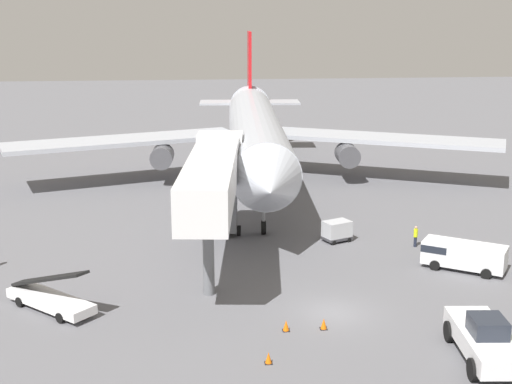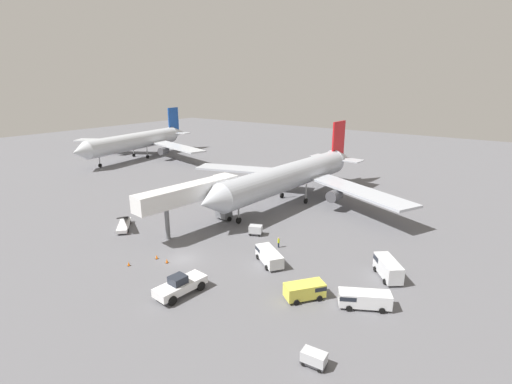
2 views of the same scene
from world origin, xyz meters
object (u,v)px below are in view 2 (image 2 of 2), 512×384
Objects in this scene: service_van_mid_left at (388,267)px; safety_cone_bravo at (157,257)px; belt_loader_truck at (124,224)px; service_van_rear_right at (269,255)px; service_van_rear_left at (306,290)px; safety_cone_alpha at (129,264)px; airplane_background at (138,141)px; safety_cone_charlie at (167,261)px; pushback_tug at (180,285)px; ground_crew_worker_foreground at (279,242)px; jet_bridge at (195,194)px; baggage_cart_far_right at (256,230)px; service_van_mid_right at (363,299)px; baggage_cart_near_right at (314,358)px; airplane_at_gate at (292,175)px; ground_crew_worker_midground at (140,205)px.

safety_cone_bravo is (-27.40, -13.79, -1.03)m from service_van_mid_left.
belt_loader_truck is 26.83m from service_van_rear_right.
safety_cone_alpha is at bearing -163.03° from service_van_rear_left.
airplane_background is (-82.68, 40.45, 4.39)m from service_van_rear_left.
belt_loader_truck is 9.30× the size of safety_cone_charlie.
pushback_tug is at bearing -34.32° from airplane_background.
service_van_rear_right is at bearing -72.18° from ground_crew_worker_foreground.
baggage_cart_far_right is (9.44, 3.70, -5.19)m from jet_bridge.
baggage_cart_near_right is (-0.18, -10.98, -0.32)m from service_van_mid_right.
service_van_rear_left is at bearing -26.07° from airplane_background.
service_van_rear_right is at bearing -25.61° from airplane_background.
service_van_mid_left reaches higher than ground_crew_worker_foreground.
baggage_cart_far_right reaches higher than safety_cone_alpha.
airplane_at_gate is at bearing 90.57° from safety_cone_charlie.
belt_loader_truck is 9.36× the size of safety_cone_bravo.
service_van_rear_left is 0.93× the size of service_van_mid_left.
service_van_mid_left reaches higher than baggage_cart_far_right.
ground_crew_worker_midground is at bearing 168.44° from service_van_rear_left.
jet_bridge is 10.44× the size of ground_crew_worker_midground.
safety_cone_bravo is at bearing -148.12° from service_van_rear_right.
service_van_rear_left is at bearing 32.50° from pushback_tug.
airplane_at_gate is at bearing 86.99° from safety_cone_bravo.
service_van_mid_right is at bearing -10.72° from service_van_rear_right.
safety_cone_charlie is at bearing -89.43° from airplane_at_gate.
baggage_cart_far_right is 73.40m from airplane_background.
airplane_background is at bearing 154.39° from service_van_rear_right.
jet_bridge is 11.39m from baggage_cart_far_right.
service_van_mid_right is 0.11× the size of airplane_background.
airplane_at_gate is 23.10m from ground_crew_worker_foreground.
belt_loader_truck is 1.00× the size of service_van_mid_right.
service_van_mid_left is at bearing 60.23° from service_van_rear_left.
ground_crew_worker_midground is 53.51m from airplane_background.
ground_crew_worker_foreground is (-15.56, 18.54, 0.10)m from baggage_cart_near_right.
service_van_mid_right is 10.98m from baggage_cart_near_right.
safety_cone_alpha is 3.81m from safety_cone_bravo.
baggage_cart_far_right is 5.85m from ground_crew_worker_foreground.
jet_bridge is 31.21m from service_van_mid_left.
ground_crew_worker_midground is (-28.08, 15.95, -0.14)m from pushback_tug.
ground_crew_worker_midground is at bearing 172.42° from service_van_mid_right.
belt_loader_truck is at bearing 159.55° from pushback_tug.
service_van_mid_right is 27.94m from safety_cone_bravo.
belt_loader_truck reaches higher than safety_cone_charlie.
service_van_rear_left is 19.71m from safety_cone_charlie.
service_van_rear_right is at bearing -158.56° from service_van_mid_left.
baggage_cart_near_right is at bearing -44.33° from service_van_rear_right.
baggage_cart_near_right is at bearing -90.60° from service_van_mid_left.
pushback_tug reaches higher than service_van_rear_left.
airplane_at_gate is 33.90m from safety_cone_bravo.
belt_loader_truck is at bearing -54.16° from ground_crew_worker_midground.
service_van_rear_left is at bearing 10.04° from safety_cone_charlie.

